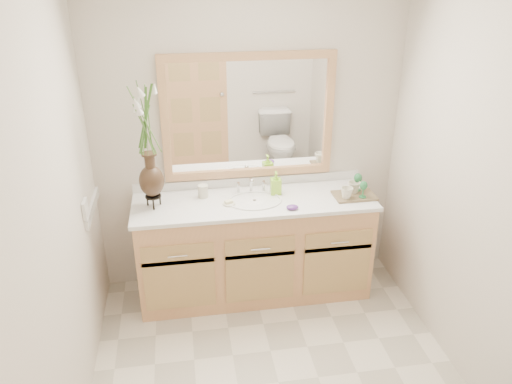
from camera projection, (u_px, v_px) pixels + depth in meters
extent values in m
plane|color=beige|center=(279.00, 382.00, 3.24)|extent=(2.60, 2.60, 0.00)
cube|color=beige|center=(248.00, 142.00, 3.89)|extent=(2.40, 0.02, 2.40)
cube|color=beige|center=(54.00, 238.00, 2.56)|extent=(0.02, 2.60, 2.40)
cube|color=beige|center=(484.00, 204.00, 2.90)|extent=(0.02, 2.60, 2.40)
cube|color=tan|center=(254.00, 248.00, 3.98)|extent=(1.80, 0.55, 0.80)
cube|color=white|center=(254.00, 202.00, 3.80)|extent=(1.84, 0.57, 0.03)
ellipsoid|color=white|center=(255.00, 208.00, 3.80)|extent=(0.38, 0.30, 0.12)
cylinder|color=silver|center=(251.00, 185.00, 3.91)|extent=(0.02, 0.02, 0.11)
cylinder|color=silver|center=(238.00, 187.00, 3.91)|extent=(0.02, 0.02, 0.08)
cylinder|color=silver|center=(264.00, 186.00, 3.94)|extent=(0.02, 0.02, 0.08)
cube|color=white|center=(249.00, 117.00, 3.79)|extent=(1.20, 0.01, 0.85)
cube|color=tan|center=(248.00, 56.00, 3.59)|extent=(1.32, 0.04, 0.06)
cube|color=tan|center=(249.00, 172.00, 3.98)|extent=(1.32, 0.04, 0.06)
cube|color=tan|center=(165.00, 121.00, 3.69)|extent=(0.06, 0.04, 0.85)
cube|color=tan|center=(329.00, 113.00, 3.87)|extent=(0.06, 0.04, 0.85)
cube|color=white|center=(85.00, 209.00, 3.34)|extent=(0.02, 0.12, 0.12)
cylinder|color=black|center=(153.00, 196.00, 3.66)|extent=(0.12, 0.12, 0.01)
ellipsoid|color=#332216|center=(152.00, 181.00, 3.61)|extent=(0.18, 0.18, 0.23)
cylinder|color=#332216|center=(150.00, 162.00, 3.54)|extent=(0.07, 0.07, 0.11)
cylinder|color=#4C7A33|center=(146.00, 124.00, 3.43)|extent=(0.06, 0.06, 0.43)
cylinder|color=beige|center=(203.00, 191.00, 3.82)|extent=(0.08, 0.08, 0.10)
cylinder|color=beige|center=(229.00, 204.00, 3.73)|extent=(0.10, 0.10, 0.01)
cube|color=beige|center=(229.00, 202.00, 3.72)|extent=(0.07, 0.06, 0.02)
imported|color=#95D832|center=(276.00, 184.00, 3.87)|extent=(0.08, 0.08, 0.16)
ellipsoid|color=#56297B|center=(292.00, 207.00, 3.65)|extent=(0.10, 0.08, 0.03)
cube|color=brown|center=(354.00, 196.00, 3.85)|extent=(0.32, 0.22, 0.02)
imported|color=beige|center=(347.00, 193.00, 3.77)|extent=(0.11, 0.10, 0.09)
imported|color=beige|center=(354.00, 187.00, 3.86)|extent=(0.10, 0.09, 0.10)
cylinder|color=#26743E|center=(362.00, 197.00, 3.80)|extent=(0.06, 0.06, 0.01)
cylinder|color=#26743E|center=(363.00, 192.00, 3.79)|extent=(0.01, 0.01, 0.08)
ellipsoid|color=#26743E|center=(364.00, 185.00, 3.76)|extent=(0.06, 0.06, 0.07)
cylinder|color=#26743E|center=(357.00, 190.00, 3.92)|extent=(0.06, 0.06, 0.01)
cylinder|color=#26743E|center=(357.00, 185.00, 3.90)|extent=(0.01, 0.01, 0.09)
ellipsoid|color=#26743E|center=(358.00, 178.00, 3.87)|extent=(0.06, 0.06, 0.08)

